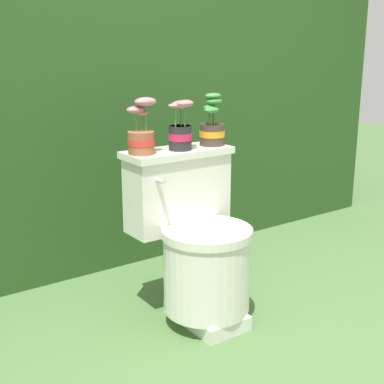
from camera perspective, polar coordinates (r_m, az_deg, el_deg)
name	(u,v)px	position (r m, az deg, el deg)	size (l,w,h in m)	color
ground_plane	(205,323)	(2.43, 1.43, -13.81)	(12.00, 12.00, 0.00)	#4C703D
hedge_backdrop	(86,120)	(3.15, -11.27, 7.51)	(3.98, 0.74, 1.55)	#284C1E
toilet	(196,243)	(2.36, 0.47, -5.42)	(0.49, 0.52, 0.74)	silver
potted_plant_left	(141,134)	(2.26, -5.43, 6.21)	(0.13, 0.11, 0.24)	#9E5638
potted_plant_midleft	(181,129)	(2.33, -1.21, 6.77)	(0.14, 0.11, 0.22)	#262628
potted_plant_middle	(212,127)	(2.45, 2.17, 6.90)	(0.13, 0.12, 0.24)	#47382D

